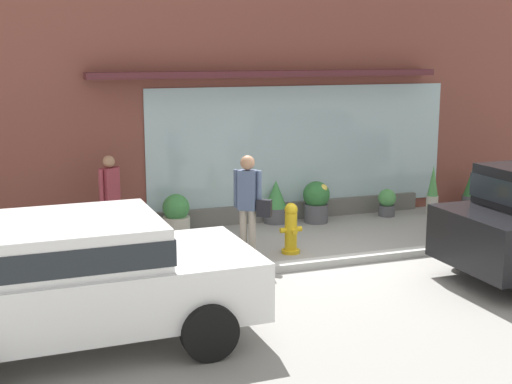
{
  "coord_description": "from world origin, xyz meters",
  "views": [
    {
      "loc": [
        -5.02,
        -10.06,
        3.42
      ],
      "look_at": [
        -0.9,
        1.2,
        1.0
      ],
      "focal_mm": 49.47,
      "sensor_mm": 36.0,
      "label": 1
    }
  ],
  "objects_px": {
    "potted_plant_low_front": "(276,203)",
    "potted_plant_near_hydrant": "(387,202)",
    "potted_plant_window_right": "(176,215)",
    "potted_plant_corner_tall": "(433,191)",
    "pedestrian_with_handbag": "(249,200)",
    "potted_plant_by_entrance": "(316,201)",
    "potted_plant_trailing_edge": "(471,189)",
    "pedestrian_passerby": "(110,193)",
    "fire_hydrant": "(291,229)",
    "parked_car_white": "(71,274)"
  },
  "relations": [
    {
      "from": "potted_plant_trailing_edge",
      "to": "potted_plant_corner_tall",
      "type": "xyz_separation_m",
      "value": [
        -1.19,
        -0.27,
        0.09
      ]
    },
    {
      "from": "potted_plant_corner_tall",
      "to": "potted_plant_near_hydrant",
      "type": "bearing_deg",
      "value": 170.66
    },
    {
      "from": "pedestrian_with_handbag",
      "to": "potted_plant_window_right",
      "type": "bearing_deg",
      "value": 146.13
    },
    {
      "from": "fire_hydrant",
      "to": "potted_plant_trailing_edge",
      "type": "relative_size",
      "value": 1.02
    },
    {
      "from": "potted_plant_low_front",
      "to": "potted_plant_trailing_edge",
      "type": "bearing_deg",
      "value": -2.0
    },
    {
      "from": "potted_plant_low_front",
      "to": "potted_plant_near_hydrant",
      "type": "height_order",
      "value": "potted_plant_low_front"
    },
    {
      "from": "potted_plant_window_right",
      "to": "potted_plant_by_entrance",
      "type": "bearing_deg",
      "value": 0.6
    },
    {
      "from": "parked_car_white",
      "to": "potted_plant_near_hydrant",
      "type": "bearing_deg",
      "value": 32.43
    },
    {
      "from": "potted_plant_near_hydrant",
      "to": "potted_plant_corner_tall",
      "type": "bearing_deg",
      "value": -9.34
    },
    {
      "from": "pedestrian_with_handbag",
      "to": "potted_plant_low_front",
      "type": "bearing_deg",
      "value": 95.59
    },
    {
      "from": "pedestrian_passerby",
      "to": "potted_plant_near_hydrant",
      "type": "distance_m",
      "value": 5.79
    },
    {
      "from": "potted_plant_by_entrance",
      "to": "potted_plant_window_right",
      "type": "xyz_separation_m",
      "value": [
        -2.9,
        -0.03,
        -0.05
      ]
    },
    {
      "from": "pedestrian_with_handbag",
      "to": "potted_plant_by_entrance",
      "type": "bearing_deg",
      "value": 80.15
    },
    {
      "from": "potted_plant_by_entrance",
      "to": "potted_plant_near_hydrant",
      "type": "height_order",
      "value": "potted_plant_by_entrance"
    },
    {
      "from": "pedestrian_with_handbag",
      "to": "potted_plant_low_front",
      "type": "height_order",
      "value": "pedestrian_with_handbag"
    },
    {
      "from": "fire_hydrant",
      "to": "parked_car_white",
      "type": "xyz_separation_m",
      "value": [
        -3.9,
        -2.68,
        0.45
      ]
    },
    {
      "from": "potted_plant_corner_tall",
      "to": "pedestrian_with_handbag",
      "type": "bearing_deg",
      "value": -158.4
    },
    {
      "from": "pedestrian_with_handbag",
      "to": "potted_plant_by_entrance",
      "type": "height_order",
      "value": "pedestrian_with_handbag"
    },
    {
      "from": "potted_plant_near_hydrant",
      "to": "pedestrian_with_handbag",
      "type": "bearing_deg",
      "value": -151.5
    },
    {
      "from": "pedestrian_passerby",
      "to": "parked_car_white",
      "type": "bearing_deg",
      "value": -138.88
    },
    {
      "from": "pedestrian_passerby",
      "to": "potted_plant_by_entrance",
      "type": "height_order",
      "value": "pedestrian_passerby"
    },
    {
      "from": "parked_car_white",
      "to": "potted_plant_trailing_edge",
      "type": "relative_size",
      "value": 4.93
    },
    {
      "from": "fire_hydrant",
      "to": "potted_plant_corner_tall",
      "type": "xyz_separation_m",
      "value": [
        3.96,
        1.68,
        0.07
      ]
    },
    {
      "from": "pedestrian_with_handbag",
      "to": "potted_plant_by_entrance",
      "type": "relative_size",
      "value": 2.1
    },
    {
      "from": "fire_hydrant",
      "to": "potted_plant_near_hydrant",
      "type": "relative_size",
      "value": 1.53
    },
    {
      "from": "potted_plant_corner_tall",
      "to": "potted_plant_low_front",
      "type": "height_order",
      "value": "potted_plant_corner_tall"
    },
    {
      "from": "pedestrian_with_handbag",
      "to": "potted_plant_low_front",
      "type": "distance_m",
      "value": 2.79
    },
    {
      "from": "fire_hydrant",
      "to": "potted_plant_corner_tall",
      "type": "distance_m",
      "value": 4.3
    },
    {
      "from": "pedestrian_with_handbag",
      "to": "potted_plant_corner_tall",
      "type": "bearing_deg",
      "value": 58.21
    },
    {
      "from": "potted_plant_window_right",
      "to": "potted_plant_near_hydrant",
      "type": "bearing_deg",
      "value": 0.32
    },
    {
      "from": "potted_plant_low_front",
      "to": "pedestrian_passerby",
      "type": "bearing_deg",
      "value": -172.23
    },
    {
      "from": "potted_plant_by_entrance",
      "to": "potted_plant_window_right",
      "type": "distance_m",
      "value": 2.9
    },
    {
      "from": "potted_plant_low_front",
      "to": "potted_plant_near_hydrant",
      "type": "distance_m",
      "value": 2.42
    },
    {
      "from": "pedestrian_with_handbag",
      "to": "parked_car_white",
      "type": "distance_m",
      "value": 3.93
    },
    {
      "from": "fire_hydrant",
      "to": "potted_plant_low_front",
      "type": "relative_size",
      "value": 1.01
    },
    {
      "from": "potted_plant_low_front",
      "to": "potted_plant_near_hydrant",
      "type": "bearing_deg",
      "value": -6.32
    },
    {
      "from": "potted_plant_near_hydrant",
      "to": "potted_plant_window_right",
      "type": "bearing_deg",
      "value": -179.68
    },
    {
      "from": "pedestrian_with_handbag",
      "to": "potted_plant_trailing_edge",
      "type": "xyz_separation_m",
      "value": [
        5.98,
        2.17,
        -0.62
      ]
    },
    {
      "from": "pedestrian_with_handbag",
      "to": "parked_car_white",
      "type": "relative_size",
      "value": 0.42
    },
    {
      "from": "potted_plant_trailing_edge",
      "to": "potted_plant_near_hydrant",
      "type": "distance_m",
      "value": 2.19
    },
    {
      "from": "potted_plant_trailing_edge",
      "to": "potted_plant_window_right",
      "type": "bearing_deg",
      "value": -178.88
    },
    {
      "from": "parked_car_white",
      "to": "potted_plant_by_entrance",
      "type": "distance_m",
      "value": 6.94
    },
    {
      "from": "potted_plant_trailing_edge",
      "to": "potted_plant_by_entrance",
      "type": "height_order",
      "value": "potted_plant_trailing_edge"
    },
    {
      "from": "pedestrian_with_handbag",
      "to": "potted_plant_window_right",
      "type": "height_order",
      "value": "pedestrian_with_handbag"
    },
    {
      "from": "potted_plant_trailing_edge",
      "to": "potted_plant_low_front",
      "type": "distance_m",
      "value": 4.59
    },
    {
      "from": "fire_hydrant",
      "to": "potted_plant_corner_tall",
      "type": "relative_size",
      "value": 0.83
    },
    {
      "from": "parked_car_white",
      "to": "potted_plant_window_right",
      "type": "height_order",
      "value": "parked_car_white"
    },
    {
      "from": "potted_plant_near_hydrant",
      "to": "potted_plant_window_right",
      "type": "xyz_separation_m",
      "value": [
        -4.52,
        -0.03,
        0.09
      ]
    },
    {
      "from": "pedestrian_passerby",
      "to": "potted_plant_near_hydrant",
      "type": "relative_size",
      "value": 2.79
    },
    {
      "from": "pedestrian_passerby",
      "to": "potted_plant_near_hydrant",
      "type": "bearing_deg",
      "value": -32.63
    }
  ]
}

